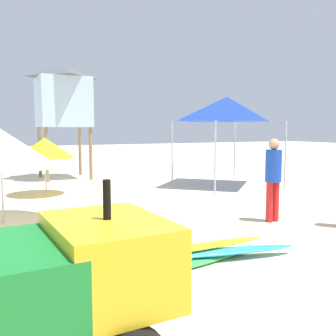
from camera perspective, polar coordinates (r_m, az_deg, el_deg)
The scene contains 8 objects.
ground at distance 4.93m, azimuth 11.44°, elevation -16.64°, with size 80.00×80.00×0.00m, color beige.
surfboard_pile at distance 5.65m, azimuth 6.25°, elevation -12.27°, with size 2.48×0.79×0.24m.
lifeguard_near_left at distance 8.00m, azimuth 15.31°, elevation -0.91°, with size 0.32×0.32×1.68m.
popup_canopy at distance 12.78m, azimuth 8.71°, elevation 8.60°, with size 2.69×2.69×2.91m.
lifeguard_tower at distance 14.99m, azimuth -15.27°, elevation 10.20°, with size 1.98×1.98×4.19m.
beach_umbrella_left at distance 11.39m, azimuth -17.75°, elevation 2.85°, with size 1.62×1.62×1.62m.
beach_umbrella_mid at distance 8.23m, azimuth -23.56°, elevation 2.72°, with size 2.19×2.19×1.88m.
cooler_box at distance 6.67m, azimuth -12.42°, elevation -8.96°, with size 0.49×0.36×0.37m, color white.
Camera 1 is at (-2.85, -3.55, 1.87)m, focal length 41.19 mm.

